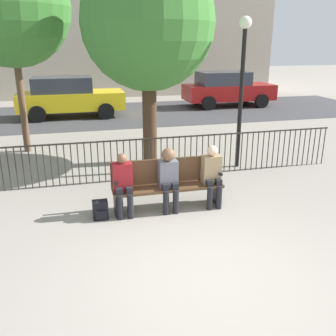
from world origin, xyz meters
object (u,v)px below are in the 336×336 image
object	(u,v)px
lamp_post	(243,70)
parked_car_1	(69,96)
tree_0	(148,23)
seated_person_0	(123,182)
parked_car_0	(227,88)
seated_person_1	(169,175)
park_bench	(167,182)
seated_person_2	(212,173)
backpack	(100,210)
tree_1	(10,7)

from	to	relation	value
lamp_post	parked_car_1	size ratio (longest dim) A/B	0.83
tree_0	lamp_post	world-z (taller)	tree_0
seated_person_0	tree_0	world-z (taller)	tree_0
parked_car_0	parked_car_1	bearing A→B (deg)	-172.70
tree_0	parked_car_0	world-z (taller)	tree_0
seated_person_0	seated_person_1	world-z (taller)	seated_person_1
seated_person_1	parked_car_1	distance (m)	9.84
park_bench	seated_person_2	xyz separation A→B (m)	(0.83, -0.13, 0.15)
seated_person_1	backpack	size ratio (longest dim) A/B	3.54
tree_1	parked_car_1	size ratio (longest dim) A/B	1.26
park_bench	backpack	xyz separation A→B (m)	(-1.25, -0.20, -0.34)
parked_car_0	seated_person_2	bearing A→B (deg)	-113.93
seated_person_1	parked_car_0	world-z (taller)	parked_car_0
park_bench	tree_0	distance (m)	4.03
seated_person_2	tree_1	distance (m)	6.83
backpack	lamp_post	xyz separation A→B (m)	(3.53, 2.12, 2.16)
seated_person_0	parked_car_1	distance (m)	9.74
parked_car_0	backpack	bearing A→B (deg)	-122.45
tree_1	parked_car_0	distance (m)	10.71
seated_person_2	tree_1	xyz separation A→B (m)	(-3.76, 4.77, 3.13)
backpack	tree_1	xyz separation A→B (m)	(-1.68, 4.83, 3.62)
backpack	tree_1	distance (m)	6.27
seated_person_0	lamp_post	world-z (taller)	lamp_post
seated_person_2	tree_1	size ratio (longest dim) A/B	0.22
tree_1	backpack	bearing A→B (deg)	-70.86
parked_car_0	tree_0	bearing A→B (deg)	-124.61
tree_1	parked_car_0	bearing A→B (deg)	34.65
park_bench	lamp_post	size ratio (longest dim) A/B	0.58
seated_person_0	parked_car_0	world-z (taller)	parked_car_0
tree_1	lamp_post	xyz separation A→B (m)	(5.21, -2.71, -1.46)
park_bench	seated_person_2	distance (m)	0.85
seated_person_2	parked_car_1	xyz separation A→B (m)	(-2.56, 9.69, 0.19)
tree_0	parked_car_1	bearing A→B (deg)	106.44
backpack	tree_1	bearing A→B (deg)	109.14
tree_1	parked_car_1	xyz separation A→B (m)	(1.20, 4.92, -2.94)
lamp_post	seated_person_2	bearing A→B (deg)	-125.12
parked_car_1	seated_person_0	bearing A→B (deg)	-84.68
tree_1	seated_person_1	bearing A→B (deg)	-58.46
lamp_post	parked_car_1	bearing A→B (deg)	117.70
seated_person_0	seated_person_1	xyz separation A→B (m)	(0.82, 0.00, 0.04)
backpack	parked_car_1	world-z (taller)	parked_car_1
tree_0	lamp_post	distance (m)	2.44
seated_person_2	tree_0	bearing A→B (deg)	100.92
seated_person_1	backpack	distance (m)	1.35
park_bench	tree_0	size ratio (longest dim) A/B	0.41
seated_person_2	parked_car_0	bearing A→B (deg)	66.07
seated_person_1	parked_car_1	bearing A→B (deg)	100.10
parked_car_0	seated_person_0	bearing A→B (deg)	-120.94
seated_person_0	backpack	xyz separation A→B (m)	(-0.43, -0.06, -0.47)
seated_person_1	lamp_post	size ratio (longest dim) A/B	0.34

